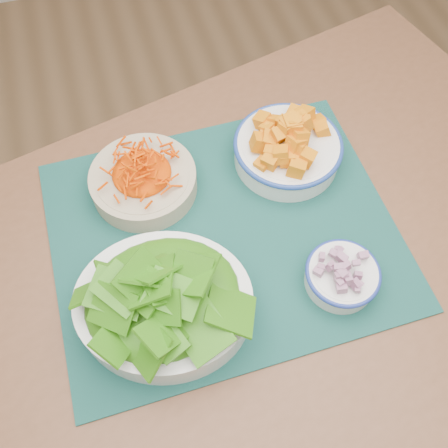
% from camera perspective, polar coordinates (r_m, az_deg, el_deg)
% --- Properties ---
extents(ground, '(4.00, 4.00, 0.00)m').
position_cam_1_polar(ground, '(1.53, 1.89, -17.99)').
color(ground, '#926C47').
rests_on(ground, ground).
extents(table, '(1.37, 1.07, 0.75)m').
position_cam_1_polar(table, '(0.92, 4.09, -6.27)').
color(table, brown).
rests_on(table, ground).
extents(placemat, '(0.58, 0.47, 0.00)m').
position_cam_1_polar(placemat, '(0.85, -0.00, -1.09)').
color(placemat, '#0B2D2A').
rests_on(placemat, table).
extents(carrot_bowl, '(0.24, 0.24, 0.07)m').
position_cam_1_polar(carrot_bowl, '(0.88, -9.28, 5.31)').
color(carrot_bowl, '#BCAD8B').
rests_on(carrot_bowl, placemat).
extents(squash_bowl, '(0.24, 0.24, 0.10)m').
position_cam_1_polar(squash_bowl, '(0.91, 7.37, 9.05)').
color(squash_bowl, white).
rests_on(squash_bowl, placemat).
extents(lettuce_bowl, '(0.32, 0.29, 0.12)m').
position_cam_1_polar(lettuce_bowl, '(0.75, -7.01, -8.44)').
color(lettuce_bowl, white).
rests_on(lettuce_bowl, placemat).
extents(onion_bowl, '(0.14, 0.14, 0.06)m').
position_cam_1_polar(onion_bowl, '(0.80, 13.39, -5.60)').
color(onion_bowl, silver).
rests_on(onion_bowl, placemat).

